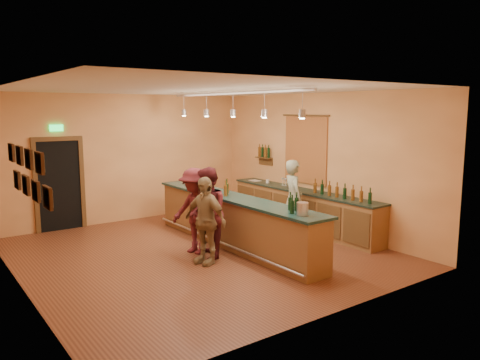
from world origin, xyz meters
TOP-DOWN VIEW (x-y plane):
  - floor at (0.00, 0.00)m, footprint 7.00×7.00m
  - ceiling at (0.00, 0.00)m, footprint 6.50×7.00m
  - wall_back at (0.00, 3.50)m, footprint 6.50×0.02m
  - wall_front at (0.00, -3.50)m, footprint 6.50×0.02m
  - wall_left at (-3.25, 0.00)m, footprint 0.02×7.00m
  - wall_right at (3.25, 0.00)m, footprint 0.02×7.00m
  - doorway at (-1.70, 3.47)m, footprint 1.15×0.09m
  - tapestry at (3.23, 0.40)m, footprint 0.03×1.40m
  - bottle_shelf at (3.17, 1.90)m, footprint 0.17×0.55m
  - picture_grid at (-3.21, -0.75)m, footprint 0.06×2.20m
  - back_counter at (2.97, 0.18)m, footprint 0.60×4.55m
  - tasting_bar at (0.82, -0.00)m, footprint 0.73×5.10m
  - pendant_track at (0.83, -0.00)m, footprint 0.11×4.60m
  - bartender at (2.30, -0.21)m, footprint 0.60×0.73m
  - customer_a at (-0.04, -0.38)m, footprint 0.94×1.04m
  - customer_b at (-0.23, -0.60)m, footprint 0.64×1.02m
  - customer_c at (-0.05, 0.06)m, footprint 0.94×1.24m
  - bar_stool at (2.21, 0.55)m, footprint 0.33×0.33m

SIDE VIEW (x-z plane):
  - floor at x=0.00m, z-range 0.00..0.00m
  - back_counter at x=2.97m, z-range -0.15..1.12m
  - bar_stool at x=2.21m, z-range 0.20..0.88m
  - tasting_bar at x=0.82m, z-range -0.08..1.30m
  - customer_b at x=-0.23m, z-range 0.00..1.62m
  - customer_c at x=-0.05m, z-range 0.00..1.69m
  - bartender at x=2.30m, z-range 0.00..1.73m
  - customer_a at x=-0.04m, z-range 0.00..1.75m
  - doorway at x=-1.70m, z-range -0.11..2.36m
  - wall_back at x=0.00m, z-range 0.00..3.20m
  - wall_front at x=0.00m, z-range 0.00..3.20m
  - wall_left at x=-3.25m, z-range 0.00..3.20m
  - wall_right at x=3.25m, z-range 0.00..3.20m
  - bottle_shelf at x=3.17m, z-range 1.39..1.94m
  - tapestry at x=3.23m, z-range 1.05..2.65m
  - picture_grid at x=-3.21m, z-range 1.60..2.30m
  - pendant_track at x=0.83m, z-range 2.73..3.24m
  - ceiling at x=0.00m, z-range 3.19..3.21m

